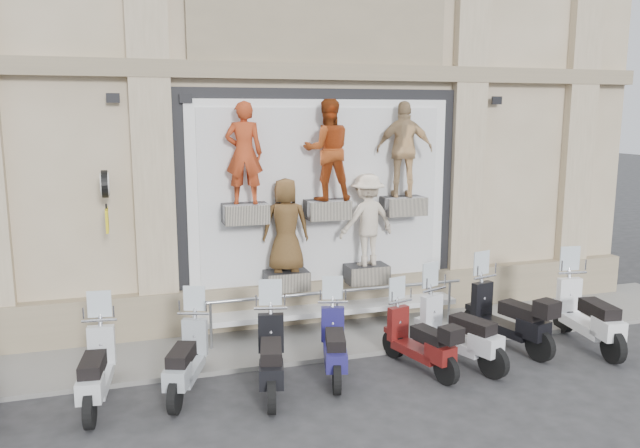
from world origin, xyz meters
The scene contains 14 objects.
ground centered at (0.00, 0.00, 0.00)m, with size 90.00×90.00×0.00m, color #2B2B2D.
sidewalk centered at (0.00, 2.10, 0.04)m, with size 16.00×2.20×0.08m, color gray.
building centered at (0.00, 7.00, 6.00)m, with size 14.00×8.60×12.00m, color #CAB394, non-canonical shape.
shop_vitrine centered at (0.10, 2.73, 2.47)m, with size 5.60×0.85×4.30m.
guard_rail centered at (0.00, 2.00, 0.47)m, with size 5.06×0.10×0.93m, color #9EA0A5, non-canonical shape.
clock_sign_bracket centered at (-3.90, 2.47, 2.80)m, with size 0.10×0.80×1.02m.
scooter_b centered at (-4.11, 0.52, 0.76)m, with size 0.54×1.86×1.51m, color #BABDC0, non-canonical shape.
scooter_c centered at (-2.85, 0.54, 0.74)m, with size 0.53×1.81×1.47m, color #93999F, non-canonical shape.
scooter_d centered at (-1.65, 0.22, 0.78)m, with size 0.56×1.92×1.56m, color black, non-canonical shape.
scooter_e centered at (-0.57, 0.47, 0.73)m, with size 0.53×1.81×1.47m, color navy, non-canonical shape.
scooter_f centered at (0.79, 0.25, 0.71)m, with size 0.51×1.75×1.43m, color #5A110F, non-canonical shape.
scooter_g centered at (1.52, 0.30, 0.80)m, with size 0.58×1.97×1.60m, color silver, non-canonical shape.
scooter_h centered at (2.71, 0.68, 0.81)m, with size 0.58×2.00×1.63m, color black, non-canonical shape.
scooter_i centered at (4.10, 0.30, 0.84)m, with size 0.60×2.07×1.68m, color white, non-canonical shape.
Camera 1 is at (-3.57, -8.35, 4.11)m, focal length 35.00 mm.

